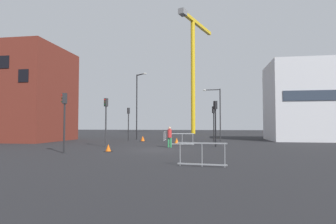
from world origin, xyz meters
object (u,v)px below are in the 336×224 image
(traffic_light_corner, at_px, (215,116))
(pedestrian_walking, at_px, (170,135))
(streetlamp_tall, at_px, (138,101))
(traffic_light_far, at_px, (106,114))
(streetlamp_short, at_px, (218,109))
(traffic_cone_by_barrier, at_px, (108,148))
(traffic_light_verge, at_px, (128,118))
(traffic_cone_on_verge, at_px, (143,139))
(traffic_light_crosswalk, at_px, (64,113))
(traffic_cone_orange, at_px, (177,141))
(traffic_light_median, at_px, (214,118))
(construction_crane, at_px, (193,58))

(traffic_light_corner, relative_size, pedestrian_walking, 2.29)
(streetlamp_tall, distance_m, traffic_light_far, 11.44)
(streetlamp_short, xyz_separation_m, pedestrian_walking, (-4.13, -9.93, -2.70))
(traffic_light_corner, bearing_deg, traffic_cone_by_barrier, -143.29)
(traffic_light_far, bearing_deg, streetlamp_tall, 91.22)
(streetlamp_tall, relative_size, traffic_light_verge, 2.11)
(streetlamp_short, height_order, traffic_cone_on_verge, streetlamp_short)
(streetlamp_short, relative_size, traffic_cone_by_barrier, 11.39)
(traffic_light_verge, height_order, traffic_cone_by_barrier, traffic_light_verge)
(traffic_light_crosswalk, relative_size, traffic_cone_orange, 6.91)
(traffic_cone_orange, bearing_deg, traffic_light_corner, -43.49)
(traffic_light_median, bearing_deg, streetlamp_tall, 154.86)
(streetlamp_short, xyz_separation_m, traffic_light_corner, (-0.36, -8.64, -1.06))
(traffic_light_crosswalk, bearing_deg, streetlamp_tall, 88.29)
(construction_crane, bearing_deg, pedestrian_walking, -89.51)
(streetlamp_short, relative_size, traffic_light_verge, 1.55)
(streetlamp_short, bearing_deg, traffic_light_verge, -176.69)
(traffic_light_corner, height_order, traffic_cone_by_barrier, traffic_light_corner)
(streetlamp_tall, xyz_separation_m, traffic_light_verge, (-0.69, -1.67, -2.19))
(traffic_light_far, bearing_deg, traffic_light_median, 36.97)
(construction_crane, relative_size, streetlamp_tall, 2.99)
(traffic_light_crosswalk, relative_size, traffic_cone_by_barrier, 7.48)
(pedestrian_walking, distance_m, traffic_cone_orange, 4.95)
(pedestrian_walking, height_order, traffic_cone_by_barrier, pedestrian_walking)
(pedestrian_walking, height_order, traffic_cone_orange, pedestrian_walking)
(construction_crane, xyz_separation_m, pedestrian_walking, (0.31, -35.76, -14.96))
(traffic_light_median, distance_m, traffic_light_crosswalk, 15.79)
(streetlamp_short, bearing_deg, traffic_cone_on_verge, -167.68)
(traffic_light_median, bearing_deg, pedestrian_walking, -119.00)
(traffic_light_corner, xyz_separation_m, traffic_cone_on_verge, (-8.09, 6.79, -2.34))
(construction_crane, distance_m, traffic_light_far, 38.70)
(traffic_light_far, xyz_separation_m, traffic_cone_orange, (5.43, 5.16, -2.50))
(traffic_light_crosswalk, relative_size, pedestrian_walking, 2.33)
(traffic_light_corner, bearing_deg, streetlamp_short, 87.59)
(traffic_cone_orange, xyz_separation_m, traffic_cone_by_barrier, (-3.66, -9.16, -0.02))
(construction_crane, distance_m, traffic_light_crosswalk, 43.96)
(traffic_light_verge, xyz_separation_m, traffic_light_median, (10.05, -2.72, -0.07))
(traffic_light_verge, bearing_deg, streetlamp_short, 3.31)
(traffic_light_corner, bearing_deg, traffic_light_far, -170.43)
(streetlamp_tall, xyz_separation_m, streetlamp_short, (9.83, -1.06, -1.13))
(construction_crane, xyz_separation_m, traffic_cone_by_barrier, (-3.38, -40.03, -15.71))
(traffic_light_crosswalk, xyz_separation_m, traffic_cone_on_verge, (1.88, 13.81, -2.39))
(traffic_light_median, bearing_deg, construction_crane, 97.75)
(streetlamp_tall, relative_size, traffic_light_crosswalk, 2.07)
(traffic_light_far, bearing_deg, traffic_light_crosswalk, -97.71)
(traffic_light_median, distance_m, traffic_light_corner, 5.31)
(traffic_cone_by_barrier, bearing_deg, traffic_light_corner, 36.71)
(traffic_cone_orange, bearing_deg, traffic_light_crosswalk, -120.15)
(traffic_light_far, relative_size, traffic_light_crosswalk, 1.04)
(traffic_light_median, bearing_deg, traffic_light_far, -143.03)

